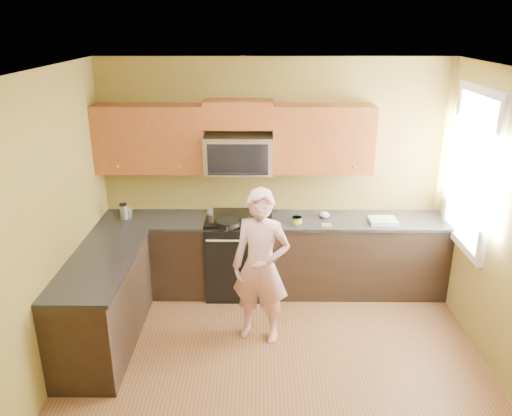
{
  "coord_description": "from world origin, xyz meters",
  "views": [
    {
      "loc": [
        -0.16,
        -3.72,
        3.08
      ],
      "look_at": [
        -0.2,
        1.3,
        1.2
      ],
      "focal_mm": 35.49,
      "sensor_mm": 36.0,
      "label": 1
    }
  ],
  "objects_px": {
    "woman": "(261,267)",
    "frying_pan": "(228,225)",
    "travel_mug": "(124,219)",
    "microwave": "(239,172)",
    "stove": "(239,254)",
    "butter_tub": "(297,223)"
  },
  "relations": [
    {
      "from": "woman",
      "to": "frying_pan",
      "type": "height_order",
      "value": "woman"
    },
    {
      "from": "woman",
      "to": "travel_mug",
      "type": "relative_size",
      "value": 8.53
    },
    {
      "from": "microwave",
      "to": "woman",
      "type": "height_order",
      "value": "microwave"
    },
    {
      "from": "microwave",
      "to": "travel_mug",
      "type": "bearing_deg",
      "value": -174.72
    },
    {
      "from": "microwave",
      "to": "travel_mug",
      "type": "height_order",
      "value": "microwave"
    },
    {
      "from": "stove",
      "to": "travel_mug",
      "type": "distance_m",
      "value": 1.39
    },
    {
      "from": "stove",
      "to": "microwave",
      "type": "relative_size",
      "value": 1.25
    },
    {
      "from": "microwave",
      "to": "frying_pan",
      "type": "xyz_separation_m",
      "value": [
        -0.11,
        -0.38,
        -0.5
      ]
    },
    {
      "from": "stove",
      "to": "frying_pan",
      "type": "distance_m",
      "value": 0.55
    },
    {
      "from": "frying_pan",
      "to": "butter_tub",
      "type": "distance_m",
      "value": 0.79
    },
    {
      "from": "woman",
      "to": "butter_tub",
      "type": "xyz_separation_m",
      "value": [
        0.41,
        0.85,
        0.12
      ]
    },
    {
      "from": "stove",
      "to": "travel_mug",
      "type": "xyz_separation_m",
      "value": [
        -1.32,
        0.0,
        0.44
      ]
    },
    {
      "from": "microwave",
      "to": "woman",
      "type": "relative_size",
      "value": 0.48
    },
    {
      "from": "travel_mug",
      "to": "frying_pan",
      "type": "bearing_deg",
      "value": -12.05
    },
    {
      "from": "stove",
      "to": "butter_tub",
      "type": "bearing_deg",
      "value": -8.35
    },
    {
      "from": "stove",
      "to": "frying_pan",
      "type": "bearing_deg",
      "value": -113.45
    },
    {
      "from": "woman",
      "to": "butter_tub",
      "type": "distance_m",
      "value": 0.95
    },
    {
      "from": "microwave",
      "to": "travel_mug",
      "type": "relative_size",
      "value": 4.08
    },
    {
      "from": "microwave",
      "to": "woman",
      "type": "distance_m",
      "value": 1.28
    },
    {
      "from": "butter_tub",
      "to": "stove",
      "type": "bearing_deg",
      "value": 171.65
    },
    {
      "from": "microwave",
      "to": "travel_mug",
      "type": "distance_m",
      "value": 1.43
    },
    {
      "from": "butter_tub",
      "to": "travel_mug",
      "type": "relative_size",
      "value": 0.63
    }
  ]
}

